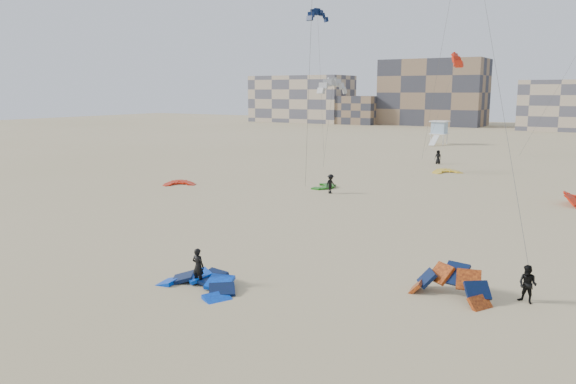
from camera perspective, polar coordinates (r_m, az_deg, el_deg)
The scene contains 18 objects.
ground at distance 30.17m, azimuth -6.32°, elevation -7.94°, with size 320.00×320.00×0.00m, color tan.
kite_ground_blue at distance 27.78m, azimuth -9.06°, elevation -9.63°, with size 4.13×4.22×1.11m, color #0047ED, non-canonical shape.
kite_ground_orange at distance 27.34m, azimuth 16.07°, elevation -10.24°, with size 3.71×3.00×2.29m, color #D85715, non-canonical shape.
kite_ground_red at distance 57.97m, azimuth -10.97°, elevation 0.72°, with size 2.85×2.98×0.69m, color red, non-canonical shape.
kite_ground_green at distance 55.54m, azimuth 3.64°, elevation 0.48°, with size 3.05×3.23×0.42m, color #247815, non-canonical shape.
kite_ground_red_far at distance 52.60m, azimuth 27.23°, elevation -1.19°, with size 3.29×3.07×1.65m, color red, non-canonical shape.
kite_ground_yellow at distance 67.94m, azimuth 15.84°, elevation 1.89°, with size 3.20×3.33×0.68m, color yellow, non-canonical shape.
kitesurfer_main at distance 27.98m, azimuth -9.12°, elevation -7.49°, with size 0.67×0.44×1.84m, color black.
kitesurfer_b at distance 27.52m, azimuth 23.17°, elevation -8.62°, with size 0.85×0.66×1.74m, color black.
kitesurfer_c at distance 52.16m, azimuth 4.35°, elevation 0.83°, with size 1.16×0.67×1.80m, color black.
kitesurfer_e at distance 75.86m, azimuth 15.00°, elevation 3.45°, with size 0.88×0.57×1.80m, color black.
kite_fly_grey at distance 65.48m, azimuth 4.56°, elevation 10.53°, with size 4.78×5.72×10.01m.
kite_fly_navy at distance 82.69m, azimuth 3.04°, elevation 17.38°, with size 5.79×6.75×19.89m.
kite_fly_red at distance 82.07m, azimuth 16.82°, elevation 12.60°, with size 5.90×4.47×14.05m.
lifeguard_tower_far at distance 103.94m, azimuth 15.10°, elevation 5.83°, with size 3.02×5.73×4.19m.
condo_west_a at distance 176.01m, azimuth 1.40°, elevation 9.43°, with size 30.00×15.00×14.00m, color tan.
condo_west_b at distance 163.72m, azimuth 14.54°, elevation 9.75°, with size 28.00×14.00×18.00m, color #7E644C.
condo_fill_left at distance 165.21m, azimuth 7.13°, elevation 8.26°, with size 12.00×10.00×8.00m, color #7E644C.
Camera 1 is at (17.58, -22.66, 9.36)m, focal length 35.00 mm.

